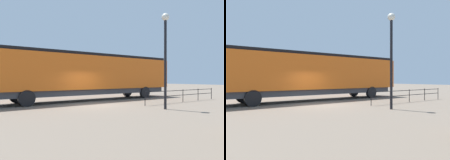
{
  "view_description": "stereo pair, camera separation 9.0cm",
  "coord_description": "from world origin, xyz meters",
  "views": [
    {
      "loc": [
        13.2,
        -8.24,
        1.83
      ],
      "look_at": [
        1.4,
        0.54,
        1.76
      ],
      "focal_mm": 35.62,
      "sensor_mm": 36.0,
      "label": 1
    },
    {
      "loc": [
        13.25,
        -8.17,
        1.83
      ],
      "look_at": [
        1.4,
        0.54,
        1.76
      ],
      "focal_mm": 35.62,
      "sensor_mm": 36.0,
      "label": 2
    }
  ],
  "objects": [
    {
      "name": "platform_fence",
      "position": [
        2.41,
        6.83,
        0.67
      ],
      "size": [
        0.05,
        8.52,
        1.01
      ],
      "color": "black",
      "rests_on": "ground_plane"
    },
    {
      "name": "locomotive",
      "position": [
        -3.21,
        1.93,
        2.24
      ],
      "size": [
        2.87,
        17.09,
        3.96
      ],
      "color": "orange",
      "rests_on": "ground_plane"
    },
    {
      "name": "lamp_post",
      "position": [
        4.38,
        2.34,
        3.86
      ],
      "size": [
        0.45,
        0.45,
        5.8
      ],
      "color": "black",
      "rests_on": "ground_plane"
    },
    {
      "name": "ground_plane",
      "position": [
        0.0,
        0.0,
        0.0
      ],
      "size": [
        120.0,
        120.0,
        0.0
      ],
      "primitive_type": "plane",
      "color": "#756656"
    }
  ]
}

